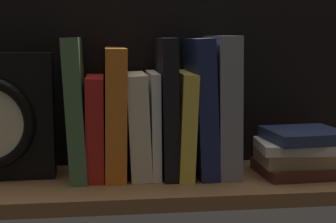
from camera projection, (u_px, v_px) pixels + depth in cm
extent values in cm
cube|color=brown|center=(146.00, 185.00, 93.85)|extent=(92.56, 24.57, 2.50)
cube|color=black|center=(140.00, 72.00, 102.40)|extent=(92.56, 1.20, 37.40)
cube|color=#476B44|center=(76.00, 108.00, 93.20)|extent=(4.07, 14.50, 25.74)
cube|color=red|center=(95.00, 127.00, 94.13)|extent=(3.33, 13.54, 18.61)
cube|color=orange|center=(115.00, 112.00, 94.21)|extent=(4.20, 14.55, 23.81)
cube|color=beige|center=(137.00, 124.00, 95.05)|extent=(4.50, 13.62, 19.16)
cube|color=silver|center=(153.00, 123.00, 95.39)|extent=(1.81, 13.44, 19.29)
cube|color=black|center=(167.00, 107.00, 95.24)|extent=(3.25, 15.08, 25.58)
cube|color=gold|center=(183.00, 123.00, 96.07)|extent=(3.47, 16.22, 19.35)
cube|color=#192147|center=(201.00, 106.00, 96.03)|extent=(4.68, 15.80, 25.61)
cube|color=gray|center=(222.00, 105.00, 96.49)|extent=(4.57, 15.75, 25.98)
cube|color=#471E19|center=(305.00, 168.00, 96.54)|extent=(18.10, 13.26, 2.07)
cube|color=#9E8966|center=(305.00, 156.00, 95.96)|extent=(17.51, 10.76, 2.64)
cube|color=beige|center=(298.00, 146.00, 94.71)|extent=(15.41, 11.69, 1.80)
cube|color=#232D4C|center=(304.00, 135.00, 94.75)|extent=(14.35, 13.19, 2.12)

